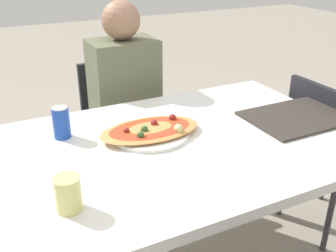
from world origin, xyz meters
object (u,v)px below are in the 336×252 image
soda_can (61,123)px  drink_glass (68,194)px  chair_side_right (327,150)px  person_seated (126,98)px  pizza_main (150,131)px  dining_table (182,156)px  chair_far_seated (120,127)px

soda_can → drink_glass: soda_can is taller
chair_side_right → person_seated: person_seated is taller
pizza_main → drink_glass: drink_glass is taller
person_seated → drink_glass: person_seated is taller
dining_table → pizza_main: (-0.09, 0.10, 0.09)m
pizza_main → drink_glass: (-0.40, -0.33, 0.03)m
chair_side_right → pizza_main: 1.03m
chair_far_seated → person_seated: person_seated is taller
pizza_main → chair_far_seated: bearing=80.6°
chair_far_seated → chair_side_right: same height
soda_can → person_seated: bearing=46.2°
chair_far_seated → drink_glass: bearing=63.3°
dining_table → soda_can: 0.48m
dining_table → chair_side_right: size_ratio=1.63×
dining_table → person_seated: bearing=87.6°
person_seated → drink_glass: 1.06m
person_seated → chair_side_right: bearing=143.8°
dining_table → drink_glass: 0.55m
chair_side_right → pizza_main: size_ratio=2.08×
dining_table → chair_far_seated: (0.03, 0.80, -0.22)m
chair_far_seated → pizza_main: size_ratio=2.08×
chair_far_seated → chair_side_right: (0.86, -0.74, 0.00)m
dining_table → person_seated: (0.03, 0.69, 0.00)m
dining_table → drink_glass: bearing=-154.6°
person_seated → soda_can: size_ratio=9.70×
soda_can → drink_glass: 0.48m
person_seated → drink_glass: bearing=60.6°
drink_glass → person_seated: bearing=60.6°
person_seated → dining_table: bearing=87.6°
chair_far_seated → person_seated: 0.25m
pizza_main → person_seated: bearing=78.8°
soda_can → drink_glass: bearing=-100.6°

